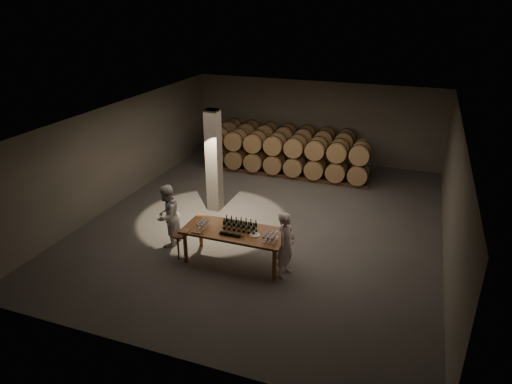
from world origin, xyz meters
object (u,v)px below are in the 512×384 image
(stool, at_px, (180,238))
(bottle_cluster, at_px, (240,226))
(tasting_table, at_px, (235,234))
(person_woman, at_px, (167,216))
(notebook_near, at_px, (198,232))
(plate, at_px, (255,235))
(person_man, at_px, (286,245))

(stool, bearing_deg, bottle_cluster, 12.02)
(tasting_table, xyz_separation_m, person_woman, (-2.04, 0.22, 0.06))
(notebook_near, relative_size, stool, 0.36)
(tasting_table, height_order, stool, tasting_table)
(plate, distance_m, person_man, 0.81)
(bottle_cluster, xyz_separation_m, notebook_near, (-0.94, -0.47, -0.10))
(notebook_near, distance_m, person_woman, 1.37)
(notebook_near, bearing_deg, stool, 164.63)
(tasting_table, height_order, person_man, person_man)
(plate, relative_size, stool, 0.40)
(tasting_table, xyz_separation_m, notebook_near, (-0.83, -0.40, 0.12))
(bottle_cluster, bearing_deg, stool, -167.98)
(tasting_table, distance_m, person_woman, 2.06)
(stool, relative_size, person_woman, 0.38)
(stool, height_order, person_man, person_man)
(plate, bearing_deg, bottle_cluster, 164.38)
(notebook_near, bearing_deg, person_man, 5.55)
(stool, bearing_deg, person_man, 2.84)
(stool, xyz_separation_m, person_man, (2.77, 0.14, 0.29))
(plate, bearing_deg, person_woman, 173.98)
(tasting_table, distance_m, person_man, 1.36)
(tasting_table, height_order, person_woman, person_woman)
(notebook_near, bearing_deg, plate, 12.37)
(stool, bearing_deg, notebook_near, -13.61)
(bottle_cluster, xyz_separation_m, stool, (-1.53, -0.33, -0.47))
(plate, relative_size, notebook_near, 1.11)
(tasting_table, xyz_separation_m, plate, (0.55, -0.05, 0.11))
(bottle_cluster, xyz_separation_m, plate, (0.43, -0.12, -0.10))
(tasting_table, xyz_separation_m, bottle_cluster, (0.11, 0.07, 0.22))
(notebook_near, distance_m, stool, 0.71)
(plate, height_order, person_woman, person_woman)
(bottle_cluster, bearing_deg, person_man, -8.63)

